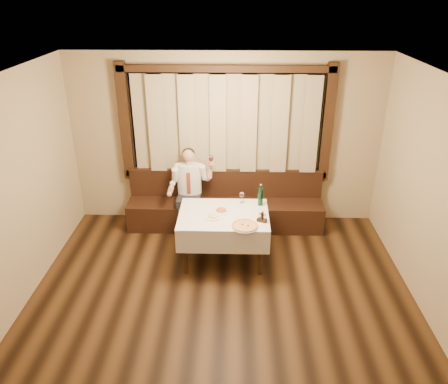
{
  "coord_description": "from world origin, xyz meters",
  "views": [
    {
      "loc": [
        0.15,
        -3.73,
        3.7
      ],
      "look_at": [
        0.0,
        1.9,
        1.0
      ],
      "focal_mm": 35.0,
      "sensor_mm": 36.0,
      "label": 1
    }
  ],
  "objects_px": {
    "green_bottle": "(260,196)",
    "seated_man": "(189,183)",
    "dining_table": "(224,220)",
    "pasta_red": "(221,209)",
    "cruet_caddy": "(262,218)",
    "banquette": "(225,208)",
    "pasta_cream": "(213,215)",
    "pizza": "(245,226)"
  },
  "relations": [
    {
      "from": "dining_table",
      "to": "pizza",
      "type": "distance_m",
      "value": 0.48
    },
    {
      "from": "banquette",
      "to": "cruet_caddy",
      "type": "bearing_deg",
      "value": -66.75
    },
    {
      "from": "pizza",
      "to": "pasta_red",
      "type": "height_order",
      "value": "pasta_red"
    },
    {
      "from": "dining_table",
      "to": "green_bottle",
      "type": "bearing_deg",
      "value": 28.27
    },
    {
      "from": "pizza",
      "to": "seated_man",
      "type": "bearing_deg",
      "value": 123.83
    },
    {
      "from": "pasta_red",
      "to": "seated_man",
      "type": "xyz_separation_m",
      "value": [
        -0.54,
        0.87,
        0.0
      ]
    },
    {
      "from": "pasta_red",
      "to": "cruet_caddy",
      "type": "distance_m",
      "value": 0.63
    },
    {
      "from": "pasta_cream",
      "to": "cruet_caddy",
      "type": "xyz_separation_m",
      "value": [
        0.67,
        -0.11,
        0.02
      ]
    },
    {
      "from": "banquette",
      "to": "green_bottle",
      "type": "xyz_separation_m",
      "value": [
        0.53,
        -0.74,
        0.59
      ]
    },
    {
      "from": "pasta_red",
      "to": "green_bottle",
      "type": "distance_m",
      "value": 0.62
    },
    {
      "from": "pizza",
      "to": "cruet_caddy",
      "type": "relative_size",
      "value": 2.48
    },
    {
      "from": "banquette",
      "to": "dining_table",
      "type": "relative_size",
      "value": 2.52
    },
    {
      "from": "pasta_red",
      "to": "dining_table",
      "type": "bearing_deg",
      "value": -62.16
    },
    {
      "from": "banquette",
      "to": "cruet_caddy",
      "type": "distance_m",
      "value": 1.43
    },
    {
      "from": "banquette",
      "to": "dining_table",
      "type": "distance_m",
      "value": 1.08
    },
    {
      "from": "green_bottle",
      "to": "seated_man",
      "type": "xyz_separation_m",
      "value": [
        -1.11,
        0.65,
        -0.1
      ]
    },
    {
      "from": "seated_man",
      "to": "green_bottle",
      "type": "bearing_deg",
      "value": -30.4
    },
    {
      "from": "dining_table",
      "to": "cruet_caddy",
      "type": "xyz_separation_m",
      "value": [
        0.53,
        -0.21,
        0.16
      ]
    },
    {
      "from": "pizza",
      "to": "pasta_cream",
      "type": "distance_m",
      "value": 0.51
    },
    {
      "from": "green_bottle",
      "to": "seated_man",
      "type": "distance_m",
      "value": 1.29
    },
    {
      "from": "dining_table",
      "to": "seated_man",
      "type": "distance_m",
      "value": 1.11
    },
    {
      "from": "cruet_caddy",
      "to": "dining_table",
      "type": "bearing_deg",
      "value": -178.02
    },
    {
      "from": "dining_table",
      "to": "seated_man",
      "type": "relative_size",
      "value": 0.94
    },
    {
      "from": "pizza",
      "to": "cruet_caddy",
      "type": "bearing_deg",
      "value": 33.22
    },
    {
      "from": "pasta_cream",
      "to": "seated_man",
      "type": "xyz_separation_m",
      "value": [
        -0.44,
        1.04,
        0.0
      ]
    },
    {
      "from": "dining_table",
      "to": "green_bottle",
      "type": "relative_size",
      "value": 3.82
    },
    {
      "from": "cruet_caddy",
      "to": "pasta_cream",
      "type": "bearing_deg",
      "value": -165.48
    },
    {
      "from": "dining_table",
      "to": "pasta_cream",
      "type": "bearing_deg",
      "value": -143.95
    },
    {
      "from": "pasta_red",
      "to": "pasta_cream",
      "type": "bearing_deg",
      "value": -121.81
    },
    {
      "from": "banquette",
      "to": "pizza",
      "type": "height_order",
      "value": "banquette"
    },
    {
      "from": "pasta_red",
      "to": "pasta_cream",
      "type": "height_order",
      "value": "pasta_cream"
    },
    {
      "from": "pasta_cream",
      "to": "seated_man",
      "type": "distance_m",
      "value": 1.13
    },
    {
      "from": "pizza",
      "to": "green_bottle",
      "type": "relative_size",
      "value": 1.11
    },
    {
      "from": "banquette",
      "to": "green_bottle",
      "type": "bearing_deg",
      "value": -54.33
    },
    {
      "from": "pizza",
      "to": "pasta_cream",
      "type": "xyz_separation_m",
      "value": [
        -0.43,
        0.26,
        0.02
      ]
    },
    {
      "from": "banquette",
      "to": "dining_table",
      "type": "xyz_separation_m",
      "value": [
        0.0,
        -1.02,
        0.34
      ]
    },
    {
      "from": "pasta_cream",
      "to": "pizza",
      "type": "bearing_deg",
      "value": -31.14
    },
    {
      "from": "banquette",
      "to": "pasta_cream",
      "type": "relative_size",
      "value": 12.52
    },
    {
      "from": "banquette",
      "to": "cruet_caddy",
      "type": "xyz_separation_m",
      "value": [
        0.53,
        -1.23,
        0.5
      ]
    },
    {
      "from": "pizza",
      "to": "pasta_red",
      "type": "relative_size",
      "value": 1.48
    },
    {
      "from": "pizza",
      "to": "cruet_caddy",
      "type": "xyz_separation_m",
      "value": [
        0.24,
        0.16,
        0.03
      ]
    },
    {
      "from": "pizza",
      "to": "green_bottle",
      "type": "distance_m",
      "value": 0.7
    }
  ]
}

